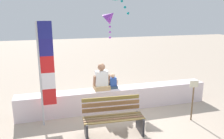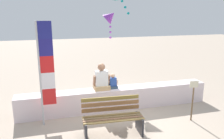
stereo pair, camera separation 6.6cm
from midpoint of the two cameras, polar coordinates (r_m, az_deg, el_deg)
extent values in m
plane|color=tan|center=(6.44, 3.84, -12.94)|extent=(40.00, 40.00, 0.00)
cube|color=silver|center=(7.13, 1.35, -7.19)|extent=(5.90, 0.50, 0.66)
cube|color=olive|center=(5.49, 0.99, -12.77)|extent=(1.47, 0.17, 0.03)
cube|color=#8C6246|center=(5.58, 0.73, -12.26)|extent=(1.47, 0.17, 0.03)
cube|color=olive|center=(5.68, 0.49, -11.76)|extent=(1.47, 0.17, 0.03)
cube|color=olive|center=(5.78, 0.25, -11.28)|extent=(1.47, 0.17, 0.03)
cube|color=brown|center=(5.83, 0.03, -9.77)|extent=(1.47, 0.14, 0.10)
cube|color=#93643D|center=(5.79, -0.02, -8.51)|extent=(1.47, 0.14, 0.10)
cube|color=olive|center=(5.77, -0.06, -7.23)|extent=(1.47, 0.14, 0.10)
cube|color=#2D2D33|center=(5.65, -6.31, -14.59)|extent=(0.08, 0.53, 0.45)
cube|color=#2D2D33|center=(5.90, 7.19, -13.29)|extent=(0.08, 0.53, 0.45)
cube|color=tan|center=(6.92, -2.33, -4.40)|extent=(0.47, 0.38, 0.13)
cube|color=white|center=(6.84, -2.36, -2.12)|extent=(0.36, 0.23, 0.45)
cylinder|color=#9A6B4F|center=(6.79, -4.15, -2.73)|extent=(0.07, 0.18, 0.33)
cylinder|color=#9A6B4F|center=(6.88, -0.50, -2.45)|extent=(0.07, 0.18, 0.33)
sphere|color=#9A6B4F|center=(6.75, -2.38, 0.61)|extent=(0.22, 0.22, 0.22)
cube|color=#2A3E54|center=(7.02, 0.47, -4.36)|extent=(0.27, 0.22, 0.07)
cube|color=#2A4CA2|center=(6.96, 0.47, -3.07)|extent=(0.21, 0.14, 0.26)
cylinder|color=#DEAF88|center=(6.93, -0.53, -3.43)|extent=(0.04, 0.10, 0.19)
cylinder|color=#DEAF88|center=(7.00, 1.52, -3.25)|extent=(0.04, 0.10, 0.19)
sphere|color=#DEAF88|center=(6.91, 0.48, -1.54)|extent=(0.13, 0.13, 0.13)
cylinder|color=#B7B7BC|center=(6.06, -17.22, -1.51)|extent=(0.05, 0.05, 2.73)
cube|color=red|center=(6.23, -15.03, -6.55)|extent=(0.34, 0.02, 0.43)
cube|color=white|center=(6.09, -15.29, -2.75)|extent=(0.34, 0.02, 0.43)
cube|color=red|center=(5.98, -15.56, 1.21)|extent=(0.34, 0.02, 0.43)
cube|color=navy|center=(5.90, -15.84, 5.30)|extent=(0.34, 0.02, 0.43)
cube|color=navy|center=(5.86, -16.13, 9.47)|extent=(0.34, 0.02, 0.43)
cone|color=purple|center=(8.44, -0.20, 13.14)|extent=(0.66, 0.57, 0.58)
sphere|color=purple|center=(8.35, -0.19, 11.89)|extent=(0.08, 0.08, 0.08)
sphere|color=purple|center=(8.26, -0.18, 10.61)|extent=(0.08, 0.08, 0.08)
sphere|color=purple|center=(8.17, -0.18, 9.31)|extent=(0.08, 0.08, 0.08)
sphere|color=purple|center=(8.09, -0.17, 7.98)|extent=(0.08, 0.08, 0.08)
sphere|color=#0E878F|center=(7.21, 2.79, 16.68)|extent=(0.08, 0.08, 0.08)
sphere|color=#0E878F|center=(7.22, 3.57, 15.24)|extent=(0.08, 0.08, 0.08)
sphere|color=#0E878F|center=(7.25, 4.34, 13.80)|extent=(0.08, 0.08, 0.08)
cylinder|color=brown|center=(6.71, 19.65, -8.16)|extent=(0.04, 0.04, 0.95)
cube|color=beige|center=(6.52, 20.07, -3.47)|extent=(0.24, 0.05, 0.18)
camera|label=1|loc=(0.03, -89.72, 0.07)|focal=36.67mm
camera|label=2|loc=(0.03, 90.28, -0.07)|focal=36.67mm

